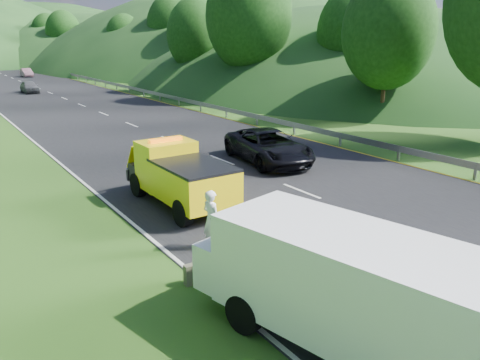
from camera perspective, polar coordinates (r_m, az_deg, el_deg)
ground at (r=14.26m, az=9.07°, el=-7.74°), size 320.00×320.00×0.00m
road_surface at (r=51.11m, az=-20.62°, el=9.29°), size 14.00×200.00×0.02m
guardrail at (r=65.04m, az=-17.08°, el=11.04°), size 0.06×140.00×1.52m
tree_line_right at (r=76.59m, az=-9.58°, el=12.33°), size 14.00×140.00×14.00m
tow_truck at (r=17.08m, az=-7.43°, el=0.62°), size 2.09×5.44×2.33m
white_van at (r=9.40m, az=12.75°, el=-12.32°), size 4.35×7.29×2.43m
woman at (r=13.83m, az=-3.43°, el=-8.34°), size 0.57×0.71×1.78m
child at (r=12.29m, az=0.66°, el=-11.77°), size 0.50×0.42×0.93m
worker at (r=10.53m, az=24.13°, el=-18.84°), size 1.14×0.71×1.69m
suitcase at (r=11.91m, az=-6.00°, el=-11.39°), size 0.34×0.20×0.54m
passing_suv at (r=23.17m, az=3.44°, el=2.17°), size 3.54×6.06×1.58m
dist_car_a at (r=57.95m, az=-24.21°, el=9.67°), size 1.57×3.89×1.33m
dist_car_b at (r=81.99m, az=-24.52°, el=11.36°), size 1.36×3.90×1.28m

